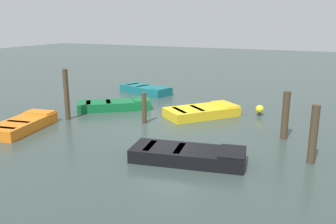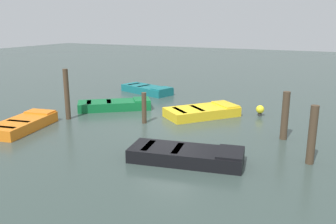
# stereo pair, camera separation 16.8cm
# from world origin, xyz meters

# --- Properties ---
(ground_plane) EXTENTS (80.00, 80.00, 0.00)m
(ground_plane) POSITION_xyz_m (0.00, 0.00, 0.00)
(ground_plane) COLOR #33423D
(rowboat_green) EXTENTS (3.38, 2.92, 0.46)m
(rowboat_green) POSITION_xyz_m (-3.09, 0.62, 0.22)
(rowboat_green) COLOR #0F602D
(rowboat_green) RESTS_ON ground_plane
(rowboat_teal) EXTENTS (3.41, 2.15, 0.46)m
(rowboat_teal) POSITION_xyz_m (-3.61, 4.72, 0.22)
(rowboat_teal) COLOR #14666B
(rowboat_teal) RESTS_ON ground_plane
(rowboat_yellow) EXTENTS (3.16, 3.36, 0.46)m
(rowboat_yellow) POSITION_xyz_m (1.10, 1.20, 0.22)
(rowboat_yellow) COLOR gold
(rowboat_yellow) RESTS_ON ground_plane
(rowboat_black) EXTENTS (3.53, 1.80, 0.46)m
(rowboat_black) POSITION_xyz_m (2.49, -3.92, 0.22)
(rowboat_black) COLOR black
(rowboat_black) RESTS_ON ground_plane
(rowboat_orange) EXTENTS (1.72, 3.09, 0.46)m
(rowboat_orange) POSITION_xyz_m (-4.50, -3.61, 0.22)
(rowboat_orange) COLOR orange
(rowboat_orange) RESTS_ON ground_plane
(mooring_piling_far_left) EXTENTS (0.25, 0.25, 1.72)m
(mooring_piling_far_left) POSITION_xyz_m (4.78, -0.49, 0.86)
(mooring_piling_far_left) COLOR #423323
(mooring_piling_far_left) RESTS_ON ground_plane
(mooring_piling_mid_left) EXTENTS (0.23, 0.23, 1.76)m
(mooring_piling_mid_left) POSITION_xyz_m (5.82, -2.49, 0.88)
(mooring_piling_mid_left) COLOR #423323
(mooring_piling_mid_left) RESTS_ON ground_plane
(mooring_piling_near_left) EXTENTS (0.21, 0.21, 2.16)m
(mooring_piling_near_left) POSITION_xyz_m (-3.91, -1.70, 1.08)
(mooring_piling_near_left) COLOR #423323
(mooring_piling_near_left) RESTS_ON ground_plane
(mooring_piling_center) EXTENTS (0.19, 0.19, 1.28)m
(mooring_piling_center) POSITION_xyz_m (-0.68, -0.84, 0.64)
(mooring_piling_center) COLOR #423323
(mooring_piling_center) RESTS_ON ground_plane
(marker_buoy) EXTENTS (0.36, 0.36, 0.48)m
(marker_buoy) POSITION_xyz_m (3.38, 2.37, 0.29)
(marker_buoy) COLOR #262626
(marker_buoy) RESTS_ON ground_plane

